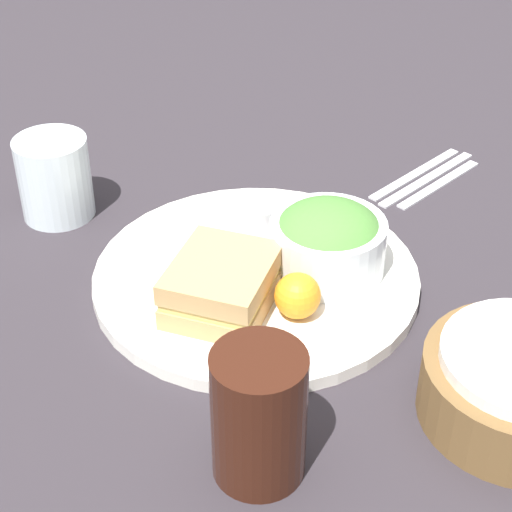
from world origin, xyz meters
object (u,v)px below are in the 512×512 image
dressing_cup (261,216)px  drink_glass (259,416)px  sandwich (224,286)px  knife (427,178)px  fork (415,173)px  spoon (439,183)px  salad_bowl (328,240)px  water_glass (57,176)px  plate (256,277)px

dressing_cup → drink_glass: drink_glass is taller
sandwich → drink_glass: drink_glass is taller
knife → fork: bearing=90.0°
drink_glass → spoon: bearing=-176.3°
salad_bowl → water_glass: size_ratio=1.24×
plate → dressing_cup: size_ratio=7.07×
plate → water_glass: water_glass is taller
drink_glass → dressing_cup: bearing=-150.1°
plate → spoon: plate is taller
salad_bowl → fork: bearing=-179.8°
water_glass → sandwich: bearing=75.8°
plate → dressing_cup: 0.08m
sandwich → fork: bearing=171.1°
drink_glass → fork: 0.51m
sandwich → knife: size_ratio=0.69×
plate → fork: 0.30m
knife → water_glass: water_glass is taller
sandwich → spoon: bearing=165.4°
fork → spoon: 0.04m
fork → water_glass: (0.29, -0.33, 0.05)m
dressing_cup → water_glass: water_glass is taller
plate → salad_bowl: salad_bowl is taller
fork → salad_bowl: bearing=-165.0°
drink_glass → fork: bearing=-172.4°
dressing_cup → fork: bearing=156.9°
dressing_cup → water_glass: 0.24m
dressing_cup → drink_glass: size_ratio=0.41×
plate → drink_glass: bearing=30.9°
dressing_cup → spoon: dressing_cup is taller
sandwich → spoon: sandwich is taller
sandwich → fork: 0.37m
water_glass → drink_glass: bearing=61.4°
drink_glass → knife: (-0.50, -0.05, -0.06)m
drink_glass → fork: (-0.51, -0.07, -0.06)m
plate → salad_bowl: bearing=124.8°
fork → knife: bearing=-90.0°
dressing_cup → drink_glass: (0.28, 0.16, 0.03)m
drink_glass → knife: size_ratio=0.65×
knife → spoon: (0.00, 0.02, 0.00)m
spoon → fork: bearing=90.0°
plate → knife: plate is taller
fork → sandwich: bearing=-174.2°
sandwich → salad_bowl: salad_bowl is taller
drink_glass → plate: bearing=-149.1°
knife → dressing_cup: bearing=167.5°
dressing_cup → knife: bearing=152.8°
plate → sandwich: (0.06, 0.00, 0.03)m
sandwich → knife: bearing=168.2°
plate → fork: (-0.30, 0.06, -0.00)m
fork → spoon: same height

